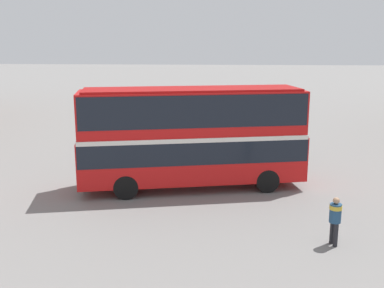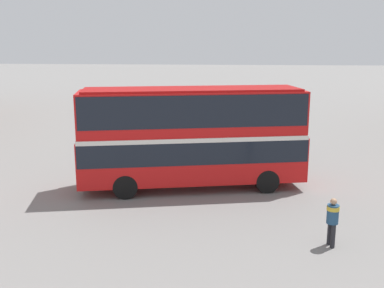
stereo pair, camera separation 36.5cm
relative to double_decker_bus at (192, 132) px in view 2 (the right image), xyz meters
The scene contains 4 objects.
ground_plane 2.86m from the double_decker_bus, 139.78° to the left, with size 240.00×240.00×0.00m, color gray.
double_decker_bus is the anchor object (origin of this frame).
pedestrian_foreground 7.85m from the double_decker_bus, 47.81° to the right, with size 0.50×0.50×1.66m.
parked_car_kerb_near 12.94m from the double_decker_bus, 77.13° to the left, with size 4.86×2.74×1.64m.
Camera 2 is at (2.72, -20.52, 6.57)m, focal length 42.00 mm.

